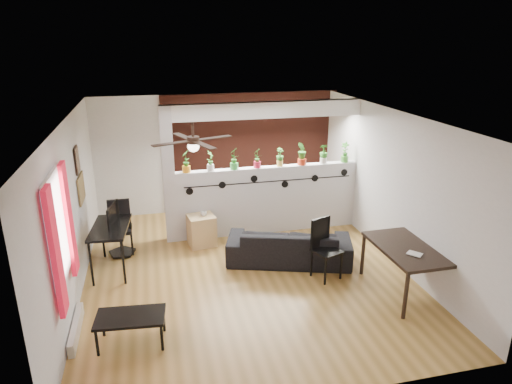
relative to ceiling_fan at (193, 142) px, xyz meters
name	(u,v)px	position (x,y,z in m)	size (l,w,h in m)	color
room_shell	(244,198)	(0.80, 0.30, -1.01)	(6.30, 7.10, 2.90)	olive
partition_wall	(268,200)	(1.60, 1.80, -1.64)	(3.60, 0.18, 1.35)	#BCBCC1
ceiling_header	(269,110)	(1.60, 1.80, 0.14)	(3.60, 0.18, 0.30)	silver
pier_column	(169,176)	(-0.31, 1.80, -1.01)	(0.22, 0.20, 2.60)	#BCBCC1
brick_panel	(252,152)	(1.60, 3.27, -1.01)	(3.90, 0.05, 2.60)	#9C3E2D
vine_decal	(270,182)	(1.60, 1.70, -1.23)	(3.31, 0.01, 0.30)	black
window_assembly	(60,230)	(-1.76, -0.90, -0.81)	(0.09, 1.30, 1.55)	white
baseboard_heater	(76,329)	(-1.74, -0.90, -2.22)	(0.08, 1.00, 0.18)	beige
corkboard	(81,188)	(-1.78, 1.25, -0.96)	(0.03, 0.60, 0.45)	olive
framed_art	(77,160)	(-1.78, 1.20, -0.46)	(0.03, 0.34, 0.44)	#8C7259
ceiling_fan	(193,142)	(0.00, 0.00, 0.00)	(1.19, 1.19, 0.43)	black
potted_plant_0	(186,160)	(0.02, 1.80, -0.74)	(0.21, 0.25, 0.43)	orange
potted_plant_1	(210,160)	(0.47, 1.80, -0.76)	(0.22, 0.24, 0.39)	silver
potted_plant_2	(234,157)	(0.92, 1.80, -0.74)	(0.27, 0.28, 0.43)	green
potted_plant_3	(257,157)	(1.37, 1.80, -0.76)	(0.25, 0.25, 0.39)	#BF1E38
potted_plant_4	(280,157)	(1.83, 1.80, -0.77)	(0.21, 0.18, 0.36)	gold
potted_plant_5	(302,153)	(2.28, 1.80, -0.72)	(0.23, 0.27, 0.46)	red
potted_plant_6	(324,153)	(2.73, 1.80, -0.76)	(0.20, 0.16, 0.39)	silver
potted_plant_7	(345,151)	(3.18, 1.80, -0.75)	(0.26, 0.27, 0.41)	#439034
sofa	(289,245)	(1.62, 0.46, -2.02)	(2.03, 0.80, 0.59)	black
cube_shelf	(202,230)	(0.22, 1.46, -2.02)	(0.48, 0.43, 0.59)	tan
cup	(204,213)	(0.27, 1.46, -1.68)	(0.12, 0.12, 0.09)	gray
computer_desk	(110,231)	(-1.35, 0.84, -1.60)	(0.68, 1.14, 0.79)	black
monitor	(110,218)	(-1.35, 0.99, -1.43)	(0.05, 0.32, 0.18)	black
office_chair	(120,231)	(-1.24, 1.45, -1.89)	(0.51, 0.51, 0.97)	black
dining_table	(407,252)	(3.05, -0.91, -1.64)	(0.85, 1.39, 0.75)	black
book	(413,256)	(2.95, -1.21, -1.55)	(0.15, 0.20, 0.02)	gray
folding_chair	(323,243)	(2.01, -0.16, -1.73)	(0.52, 0.52, 0.99)	black
coffee_table	(130,319)	(-1.01, -1.25, -1.95)	(0.91, 0.56, 0.40)	black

